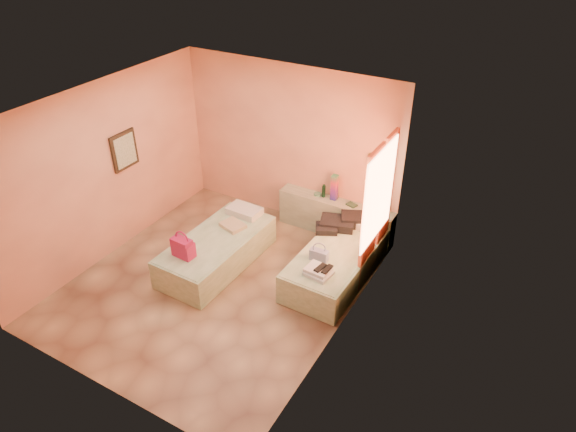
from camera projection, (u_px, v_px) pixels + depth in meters
name	position (u px, v px, depth m)	size (l,w,h in m)	color
ground	(218.00, 283.00, 7.84)	(4.50, 4.50, 0.00)	tan
room_walls	(244.00, 167.00, 7.21)	(4.02, 4.51, 2.81)	#FAB085
headboard_ledge	(335.00, 218.00, 8.80)	(2.05, 0.30, 0.65)	#ADBA98
bed_left	(217.00, 251.00, 8.12)	(0.90, 2.00, 0.50)	beige
bed_right	(337.00, 263.00, 7.85)	(0.90, 2.00, 0.50)	beige
water_bottle	(324.00, 191.00, 8.69)	(0.06, 0.06, 0.23)	#153A26
rainbow_box	(334.00, 187.00, 8.56)	(0.10, 0.10, 0.45)	#AF1549
small_dish	(317.00, 194.00, 8.80)	(0.13, 0.13, 0.03)	#468161
green_book	(352.00, 205.00, 8.50)	(0.17, 0.12, 0.03)	#274A31
flower_vase	(383.00, 207.00, 8.25)	(0.19, 0.19, 0.24)	silver
magenta_handbag	(183.00, 247.00, 7.51)	(0.33, 0.19, 0.31)	#AF1549
khaki_garment	(233.00, 225.00, 8.22)	(0.37, 0.29, 0.06)	tan
clothes_pile	(340.00, 223.00, 8.18)	(0.58, 0.58, 0.17)	black
blue_handbag	(319.00, 255.00, 7.46)	(0.27, 0.11, 0.17)	#3D4E94
towel_stack	(319.00, 272.00, 7.19)	(0.35, 0.30, 0.10)	silver
sandal_pair	(324.00, 269.00, 7.16)	(0.16, 0.22, 0.02)	black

